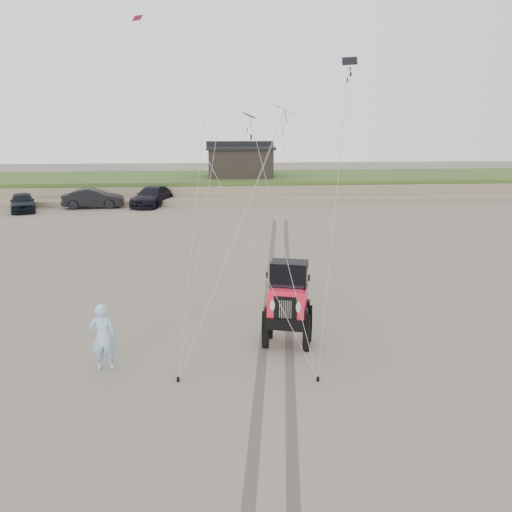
% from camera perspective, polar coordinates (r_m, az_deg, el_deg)
% --- Properties ---
extents(ground, '(160.00, 160.00, 0.00)m').
position_cam_1_polar(ground, '(13.53, -1.59, -14.05)').
color(ground, '#6B6054').
rests_on(ground, ground).
extents(dune_ridge, '(160.00, 14.25, 1.73)m').
position_cam_1_polar(dune_ridge, '(49.68, -4.20, 8.06)').
color(dune_ridge, '#7A6B54').
rests_on(dune_ridge, ground).
extents(cabin, '(6.40, 5.40, 3.35)m').
position_cam_1_polar(cabin, '(49.03, -1.86, 10.84)').
color(cabin, black).
rests_on(cabin, dune_ridge).
extents(truck_a, '(3.11, 4.67, 1.48)m').
position_cam_1_polar(truck_a, '(43.17, -25.14, 5.62)').
color(truck_a, black).
rests_on(truck_a, ground).
extents(truck_b, '(4.85, 1.96, 1.57)m').
position_cam_1_polar(truck_b, '(42.86, -18.11, 6.28)').
color(truck_b, black).
rests_on(truck_b, ground).
extents(truck_c, '(3.64, 5.85, 1.58)m').
position_cam_1_polar(truck_c, '(42.82, -11.78, 6.70)').
color(truck_c, black).
rests_on(truck_c, ground).
extents(jeep, '(3.85, 6.02, 2.08)m').
position_cam_1_polar(jeep, '(15.13, 3.64, -6.52)').
color(jeep, '#F31D38').
rests_on(jeep, ground).
extents(man, '(0.71, 0.48, 1.90)m').
position_cam_1_polar(man, '(14.31, -17.08, -8.84)').
color(man, '#8CB0D8').
rests_on(man, ground).
extents(kite_flock, '(8.65, 10.25, 7.00)m').
position_cam_1_polar(kite_flock, '(20.49, 2.91, 22.83)').
color(kite_flock, black).
rests_on(kite_flock, ground).
extents(stake_main, '(0.08, 0.08, 0.12)m').
position_cam_1_polar(stake_main, '(13.62, -8.90, -13.75)').
color(stake_main, black).
rests_on(stake_main, ground).
extents(stake_aux, '(0.08, 0.08, 0.12)m').
position_cam_1_polar(stake_aux, '(13.57, 7.09, -13.79)').
color(stake_aux, black).
rests_on(stake_aux, ground).
extents(tire_tracks, '(5.22, 29.74, 0.01)m').
position_cam_1_polar(tire_tracks, '(21.05, 2.55, -3.32)').
color(tire_tracks, '#4C443D').
rests_on(tire_tracks, ground).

